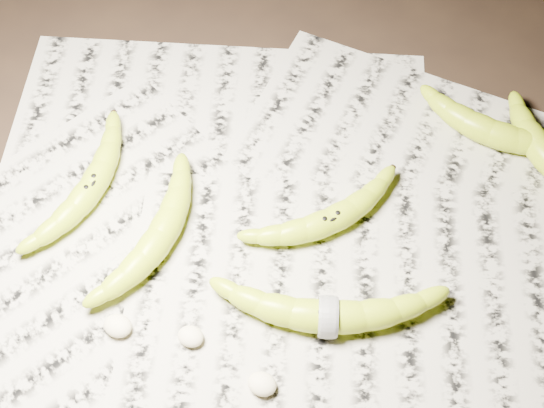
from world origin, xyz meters
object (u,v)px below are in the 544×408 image
at_px(banana_center, 330,219).
at_px(banana_upper_b, 491,131).
at_px(banana_left_b, 160,235).
at_px(banana_taped, 328,316).
at_px(banana_left_a, 90,186).

xyz_separation_m(banana_center, banana_upper_b, (0.15, 0.20, 0.00)).
height_order(banana_center, banana_upper_b, banana_upper_b).
height_order(banana_left_b, banana_upper_b, same).
distance_m(banana_left_b, banana_taped, 0.22).
relative_size(banana_left_a, banana_taped, 0.83).
bearing_deg(banana_left_b, banana_taped, -92.38).
bearing_deg(banana_left_a, banana_taped, -97.29).
distance_m(banana_left_a, banana_left_b, 0.11).
bearing_deg(banana_taped, banana_left_a, 151.69).
distance_m(banana_left_a, banana_taped, 0.33).
xyz_separation_m(banana_left_a, banana_upper_b, (0.44, 0.26, 0.00)).
relative_size(banana_left_b, banana_center, 1.05).
height_order(banana_taped, banana_upper_b, banana_taped).
bearing_deg(banana_upper_b, banana_left_b, -132.58).
height_order(banana_left_a, banana_taped, banana_taped).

